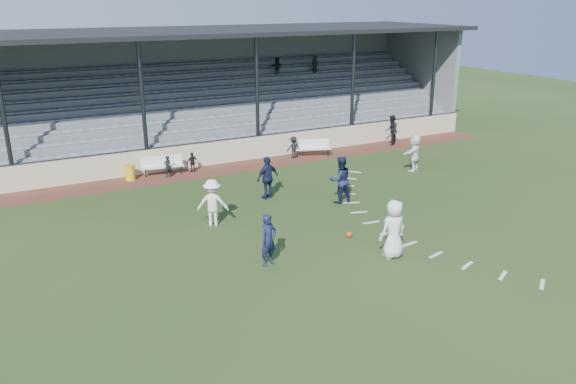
% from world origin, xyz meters
% --- Properties ---
extents(ground, '(90.00, 90.00, 0.00)m').
position_xyz_m(ground, '(0.00, 0.00, 0.00)').
color(ground, '#273C18').
rests_on(ground, ground).
extents(cinder_track, '(34.00, 2.00, 0.02)m').
position_xyz_m(cinder_track, '(0.00, 10.50, 0.01)').
color(cinder_track, '#532B21').
rests_on(cinder_track, ground).
extents(retaining_wall, '(34.00, 0.18, 1.20)m').
position_xyz_m(retaining_wall, '(0.00, 11.55, 0.60)').
color(retaining_wall, beige).
rests_on(retaining_wall, ground).
extents(bench_left, '(2.04, 0.72, 0.95)m').
position_xyz_m(bench_left, '(-2.47, 10.97, 0.58)').
color(bench_left, white).
rests_on(bench_left, cinder_track).
extents(bench_right, '(2.01, 1.13, 0.95)m').
position_xyz_m(bench_right, '(5.69, 10.53, 0.58)').
color(bench_right, white).
rests_on(bench_right, cinder_track).
extents(trash_bin, '(0.47, 0.47, 0.75)m').
position_xyz_m(trash_bin, '(-4.07, 10.84, 0.39)').
color(trash_bin, gold).
rests_on(trash_bin, cinder_track).
extents(football, '(0.21, 0.21, 0.21)m').
position_xyz_m(football, '(1.38, 0.36, 0.11)').
color(football, red).
rests_on(football, ground).
extents(player_white_lead, '(1.01, 0.68, 2.00)m').
position_xyz_m(player_white_lead, '(1.73, -1.67, 1.00)').
color(player_white_lead, white).
rests_on(player_white_lead, ground).
extents(player_navy_lead, '(0.74, 0.61, 1.74)m').
position_xyz_m(player_navy_lead, '(-2.17, -0.28, 0.87)').
color(player_navy_lead, '#161C3D').
rests_on(player_navy_lead, ground).
extents(player_navy_mid, '(1.03, 0.83, 2.01)m').
position_xyz_m(player_navy_mid, '(3.07, 3.64, 1.00)').
color(player_navy_mid, '#161C3D').
rests_on(player_navy_mid, ground).
extents(player_white_wing, '(1.36, 1.12, 1.82)m').
position_xyz_m(player_white_wing, '(-2.57, 3.72, 0.91)').
color(player_white_wing, white).
rests_on(player_white_wing, ground).
extents(player_navy_wing, '(1.17, 0.69, 1.87)m').
position_xyz_m(player_navy_wing, '(0.60, 5.51, 0.93)').
color(player_navy_wing, '#161C3D').
rests_on(player_navy_wing, ground).
extents(player_white_back, '(1.77, 1.31, 1.86)m').
position_xyz_m(player_white_back, '(8.91, 5.87, 0.93)').
color(player_white_back, white).
rests_on(player_white_back, ground).
extents(official, '(1.05, 1.07, 1.74)m').
position_xyz_m(official, '(11.12, 10.57, 0.89)').
color(official, black).
rests_on(official, cinder_track).
extents(sub_left_near, '(0.43, 0.33, 1.07)m').
position_xyz_m(sub_left_near, '(-2.36, 10.43, 0.56)').
color(sub_left_near, black).
rests_on(sub_left_near, cinder_track).
extents(sub_left_far, '(0.61, 0.34, 0.99)m').
position_xyz_m(sub_left_far, '(-1.01, 10.73, 0.52)').
color(sub_left_far, black).
rests_on(sub_left_far, cinder_track).
extents(sub_right, '(0.77, 0.44, 1.19)m').
position_xyz_m(sub_right, '(4.61, 10.63, 0.62)').
color(sub_right, black).
rests_on(sub_right, cinder_track).
extents(grandstand, '(34.60, 9.00, 6.61)m').
position_xyz_m(grandstand, '(0.01, 16.26, 2.20)').
color(grandstand, slate).
rests_on(grandstand, ground).
extents(penalty_arc, '(3.89, 14.63, 0.01)m').
position_xyz_m(penalty_arc, '(4.12, 0.00, 0.01)').
color(penalty_arc, silver).
rests_on(penalty_arc, ground).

